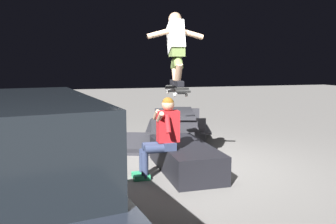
{
  "coord_description": "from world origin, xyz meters",
  "views": [
    {
      "loc": [
        -5.44,
        1.98,
        1.79
      ],
      "look_at": [
        -0.38,
        0.54,
        1.05
      ],
      "focal_mm": 35.93,
      "sensor_mm": 36.0,
      "label": 1
    }
  ],
  "objects_px": {
    "picnic_table_back": "(178,123)",
    "trash_bin": "(83,192)",
    "person_sitting_on_ledge": "(162,134)",
    "ledge_box_main": "(185,158)",
    "skateboard": "(177,90)",
    "skater_airborne": "(176,45)",
    "kicker_ramp": "(134,147)"
  },
  "relations": [
    {
      "from": "picnic_table_back",
      "to": "trash_bin",
      "type": "xyz_separation_m",
      "value": [
        -3.48,
        2.19,
        -0.09
      ]
    },
    {
      "from": "picnic_table_back",
      "to": "trash_bin",
      "type": "height_order",
      "value": "trash_bin"
    },
    {
      "from": "picnic_table_back",
      "to": "person_sitting_on_ledge",
      "type": "bearing_deg",
      "value": 155.9
    },
    {
      "from": "ledge_box_main",
      "to": "skateboard",
      "type": "relative_size",
      "value": 1.8
    },
    {
      "from": "picnic_table_back",
      "to": "trash_bin",
      "type": "bearing_deg",
      "value": 147.87
    },
    {
      "from": "ledge_box_main",
      "to": "picnic_table_back",
      "type": "xyz_separation_m",
      "value": [
        1.86,
        -0.46,
        0.27
      ]
    },
    {
      "from": "ledge_box_main",
      "to": "person_sitting_on_ledge",
      "type": "distance_m",
      "value": 0.69
    },
    {
      "from": "ledge_box_main",
      "to": "person_sitting_on_ledge",
      "type": "relative_size",
      "value": 1.45
    },
    {
      "from": "skater_airborne",
      "to": "trash_bin",
      "type": "distance_m",
      "value": 2.64
    },
    {
      "from": "skater_airborne",
      "to": "picnic_table_back",
      "type": "relative_size",
      "value": 0.56
    },
    {
      "from": "person_sitting_on_ledge",
      "to": "kicker_ramp",
      "type": "height_order",
      "value": "person_sitting_on_ledge"
    },
    {
      "from": "kicker_ramp",
      "to": "trash_bin",
      "type": "relative_size",
      "value": 1.43
    },
    {
      "from": "skater_airborne",
      "to": "kicker_ramp",
      "type": "distance_m",
      "value": 2.77
    },
    {
      "from": "kicker_ramp",
      "to": "picnic_table_back",
      "type": "xyz_separation_m",
      "value": [
        0.24,
        -1.04,
        0.44
      ]
    },
    {
      "from": "picnic_table_back",
      "to": "ledge_box_main",
      "type": "bearing_deg",
      "value": 166.15
    },
    {
      "from": "ledge_box_main",
      "to": "person_sitting_on_ledge",
      "type": "xyz_separation_m",
      "value": [
        -0.19,
        0.46,
        0.48
      ]
    },
    {
      "from": "skateboard",
      "to": "trash_bin",
      "type": "distance_m",
      "value": 2.22
    },
    {
      "from": "trash_bin",
      "to": "person_sitting_on_ledge",
      "type": "bearing_deg",
      "value": -41.58
    },
    {
      "from": "kicker_ramp",
      "to": "ledge_box_main",
      "type": "bearing_deg",
      "value": -160.24
    },
    {
      "from": "person_sitting_on_ledge",
      "to": "trash_bin",
      "type": "relative_size",
      "value": 1.56
    },
    {
      "from": "skateboard",
      "to": "picnic_table_back",
      "type": "distance_m",
      "value": 2.44
    },
    {
      "from": "kicker_ramp",
      "to": "trash_bin",
      "type": "distance_m",
      "value": 3.46
    },
    {
      "from": "kicker_ramp",
      "to": "skateboard",
      "type": "bearing_deg",
      "value": -169.98
    },
    {
      "from": "person_sitting_on_ledge",
      "to": "skateboard",
      "type": "xyz_separation_m",
      "value": [
        -0.1,
        -0.21,
        0.69
      ]
    },
    {
      "from": "skateboard",
      "to": "kicker_ramp",
      "type": "bearing_deg",
      "value": 10.02
    },
    {
      "from": "ledge_box_main",
      "to": "kicker_ramp",
      "type": "relative_size",
      "value": 1.58
    },
    {
      "from": "skater_airborne",
      "to": "person_sitting_on_ledge",
      "type": "bearing_deg",
      "value": 78.77
    },
    {
      "from": "person_sitting_on_ledge",
      "to": "skateboard",
      "type": "bearing_deg",
      "value": -115.01
    },
    {
      "from": "skater_airborne",
      "to": "trash_bin",
      "type": "xyz_separation_m",
      "value": [
        -1.39,
        1.49,
        -1.67
      ]
    },
    {
      "from": "ledge_box_main",
      "to": "skater_airborne",
      "type": "bearing_deg",
      "value": 134.43
    },
    {
      "from": "picnic_table_back",
      "to": "kicker_ramp",
      "type": "bearing_deg",
      "value": 103.04
    },
    {
      "from": "picnic_table_back",
      "to": "trash_bin",
      "type": "relative_size",
      "value": 2.44
    }
  ]
}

